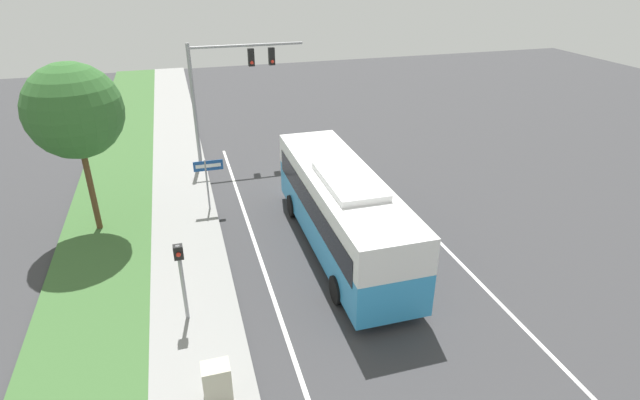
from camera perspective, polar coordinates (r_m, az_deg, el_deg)
The scene contains 11 objects.
ground_plane at distance 17.90m, azimuth 6.39°, elevation -9.68°, with size 80.00×80.00×0.00m, color #38383A.
sidewalk at distance 16.85m, azimuth -14.03°, elevation -12.79°, with size 2.80×80.00×0.12m.
grass_verge at distance 17.21m, azimuth -24.99°, elevation -13.91°, with size 3.60×80.00×0.10m.
lane_divider_near at distance 17.05m, azimuth -5.12°, elevation -11.70°, with size 0.14×30.00×0.01m.
lane_divider_far at distance 19.39m, azimuth 16.37°, elevation -7.58°, with size 0.14×30.00×0.01m.
bus at distance 18.97m, azimuth 2.49°, elevation -0.76°, with size 2.68×10.31×3.38m.
signal_gantry at distance 27.51m, azimuth -10.65°, elevation 13.56°, with size 6.07×0.41×6.47m.
pedestrian_signal at distance 15.74m, azimuth -15.60°, elevation -7.75°, with size 0.28×0.34×2.77m.
street_sign at distance 22.45m, azimuth -12.69°, elevation 2.80°, with size 1.27×0.08×2.48m.
utility_cabinet at distance 13.75m, azimuth -11.67°, elevation -19.76°, with size 0.72×0.56×1.12m.
roadside_tree at distance 21.26m, azimuth -26.30°, elevation 9.08°, with size 3.65×3.65×6.88m.
Camera 1 is at (-5.94, -13.26, 10.46)m, focal length 28.00 mm.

